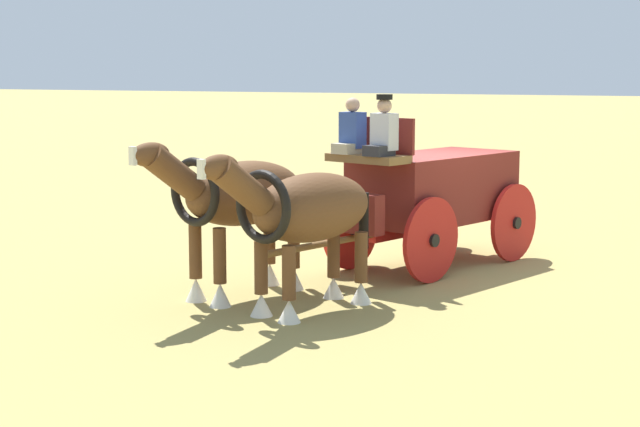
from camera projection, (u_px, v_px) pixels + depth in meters
name	position (u px, v px, depth m)	size (l,w,h in m)	color
ground_plane	(433.00, 265.00, 16.80)	(220.00, 220.00, 0.00)	#9E8C4C
show_wagon	(429.00, 190.00, 16.51)	(5.91, 2.72, 2.86)	maroon
draft_horse_near	(305.00, 212.00, 13.38)	(3.03, 1.50, 2.22)	brown
draft_horse_off	(238.00, 199.00, 14.24)	(3.06, 1.51, 2.30)	brown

